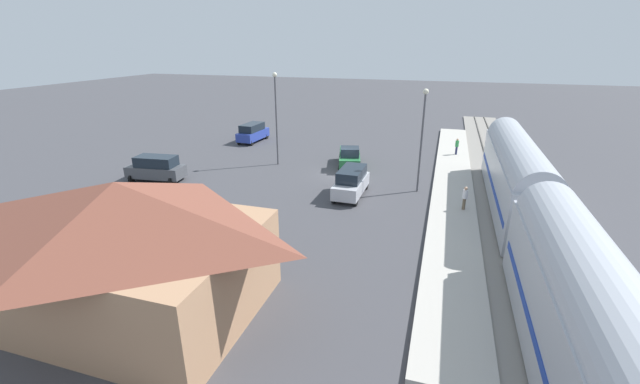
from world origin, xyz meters
The scene contains 12 objects.
ground_plane centered at (0.00, 0.00, 0.00)m, with size 200.00×200.00×0.00m, color #424247.
railway_track centered at (-14.00, 0.00, 0.09)m, with size 4.80×70.00×0.30m.
platform centered at (-10.00, 0.00, 0.15)m, with size 3.20×46.00×0.30m.
station_building centered at (4.00, 22.00, 3.17)m, with size 11.93×8.76×6.11m.
pedestrian_on_platform centered at (-10.70, 6.12, 1.28)m, with size 0.36×0.36×1.71m.
pedestrian_waiting_far centered at (-10.28, -9.41, 1.28)m, with size 0.36×0.36×1.71m.
pickup_green centered at (-0.26, -2.74, 1.03)m, with size 3.17×5.71×2.14m.
suv_charcoal centered at (14.95, 6.48, 1.15)m, with size 5.09×2.82×2.22m.
suv_silver centered at (-2.23, 5.02, 1.15)m, with size 2.03×4.93×2.22m.
suv_blue centered at (13.48, -9.51, 1.15)m, with size 2.24×5.01×2.22m.
light_pole_near_platform centered at (-7.20, 2.46, 5.13)m, with size 0.44×0.44×8.22m.
light_pole_lot_center centered at (6.74, -1.34, 5.48)m, with size 0.44×0.44×8.86m.
Camera 1 is at (-8.79, 34.47, 11.53)m, focal length 22.63 mm.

